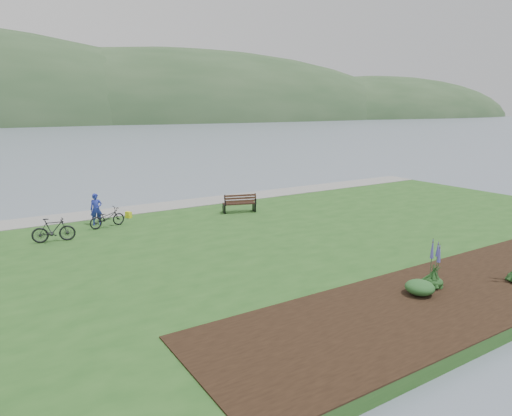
# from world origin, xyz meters

# --- Properties ---
(ground) EXTENTS (600.00, 600.00, 0.00)m
(ground) POSITION_xyz_m (0.00, 0.00, 0.00)
(ground) COLOR slate
(ground) RESTS_ON ground
(lawn) EXTENTS (34.00, 20.00, 0.40)m
(lawn) POSITION_xyz_m (0.00, -2.00, 0.20)
(lawn) COLOR #234F1C
(lawn) RESTS_ON ground
(shoreline_path) EXTENTS (34.00, 2.20, 0.03)m
(shoreline_path) POSITION_xyz_m (0.00, 6.90, 0.42)
(shoreline_path) COLOR gray
(shoreline_path) RESTS_ON lawn
(far_hillside) EXTENTS (580.00, 80.00, 38.00)m
(far_hillside) POSITION_xyz_m (20.00, 170.00, 0.00)
(far_hillside) COLOR #2C4A29
(far_hillside) RESTS_ON ground
(park_bench) EXTENTS (1.87, 1.19, 1.08)m
(park_bench) POSITION_xyz_m (-0.35, 3.22, 0.94)
(park_bench) COLOR black
(park_bench) RESTS_ON lawn
(person) EXTENTS (0.72, 0.55, 1.81)m
(person) POSITION_xyz_m (-7.53, 4.67, 1.31)
(person) COLOR #222D9D
(person) RESTS_ON lawn
(bicycle_a) EXTENTS (1.00, 1.85, 0.92)m
(bicycle_a) POSITION_xyz_m (-7.22, 3.96, 0.86)
(bicycle_a) COLOR black
(bicycle_a) RESTS_ON lawn
(bicycle_b) EXTENTS (0.81, 1.79, 1.04)m
(bicycle_b) POSITION_xyz_m (-9.78, 2.68, 0.92)
(bicycle_b) COLOR black
(bicycle_b) RESTS_ON lawn
(pannier) EXTENTS (0.30, 0.35, 0.32)m
(pannier) POSITION_xyz_m (-5.81, 5.26, 0.56)
(pannier) COLOR yellow
(pannier) RESTS_ON lawn
(echium_4) EXTENTS (0.62, 0.62, 1.75)m
(echium_4) POSITION_xyz_m (-0.50, -9.15, 1.08)
(echium_4) COLOR #153915
(echium_4) RESTS_ON garden_bed
(shrub_0) EXTENTS (0.88, 0.88, 0.44)m
(shrub_0) POSITION_xyz_m (-1.39, -9.34, 0.66)
(shrub_0) COLOR #1E4C21
(shrub_0) RESTS_ON garden_bed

